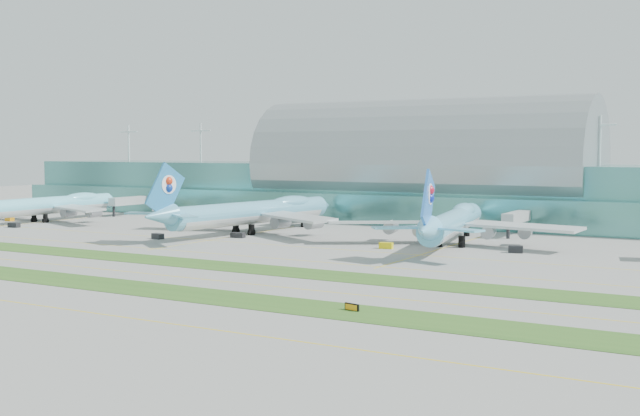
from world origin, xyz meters
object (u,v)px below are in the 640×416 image
Objects in this scene: terminal at (423,180)px; airliner_c at (453,221)px; airliner_a at (49,204)px; airliner_b at (254,211)px; taxiway_sign_east at (352,307)px.

airliner_c is (35.83, -65.95, -7.79)m from terminal.
airliner_b is at bearing 0.99° from airliner_a.
airliner_b reaches higher than taxiway_sign_east.
airliner_a is 147.69m from airliner_c.
airliner_b reaches higher than airliner_c.
airliner_a is 0.89× the size of airliner_b.
airliner_c is (147.65, 3.55, 0.43)m from airliner_a.
airliner_c is 91.43m from taxiway_sign_east.
airliner_b is (84.93, 2.73, 0.72)m from airliner_a.
airliner_a reaches higher than taxiway_sign_east.
terminal is at bearing 75.77° from airliner_b.
terminal is 4.81× the size of airliner_a.
terminal is 121.96× the size of taxiway_sign_east.
airliner_b reaches higher than airliner_a.
airliner_c is at bearing 8.46° from airliner_b.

